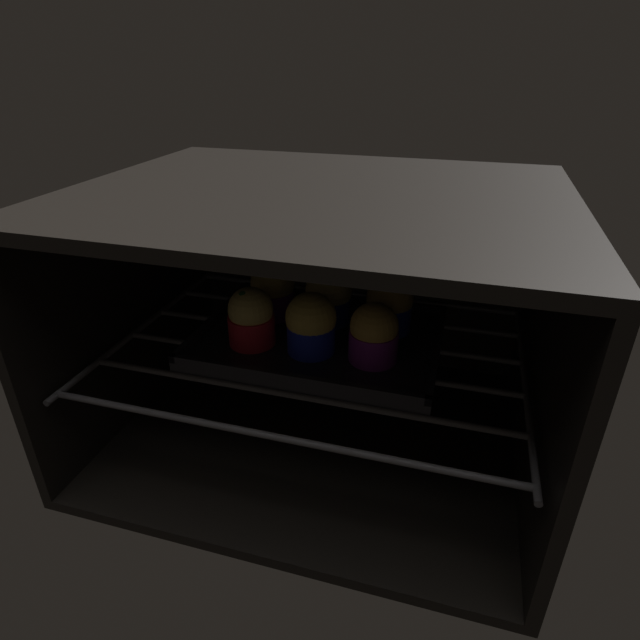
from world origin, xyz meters
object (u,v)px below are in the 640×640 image
at_px(muffin_row0_col2, 374,334).
at_px(muffin_row1_col1, 329,296).
at_px(baking_tray, 320,339).
at_px(muffin_row1_col0, 273,290).
at_px(muffin_row0_col0, 251,317).
at_px(muffin_row0_col1, 313,325).
at_px(muffin_row1_col2, 390,304).

height_order(muffin_row0_col2, muffin_row1_col1, muffin_row1_col1).
bearing_deg(muffin_row1_col1, baking_tray, -90.49).
bearing_deg(muffin_row1_col0, muffin_row0_col0, -88.76).
distance_m(muffin_row0_col2, muffin_row1_col1, 0.12).
distance_m(baking_tray, muffin_row0_col1, 0.06).
relative_size(muffin_row0_col1, muffin_row1_col1, 0.94).
xyz_separation_m(muffin_row0_col2, muffin_row1_col0, (-0.17, 0.08, 0.00)).
bearing_deg(muffin_row1_col2, muffin_row0_col0, -152.38).
xyz_separation_m(muffin_row0_col0, muffin_row0_col1, (0.09, 0.00, 0.00)).
xyz_separation_m(muffin_row0_col1, muffin_row0_col2, (0.08, 0.00, -0.00)).
relative_size(muffin_row0_col0, muffin_row0_col2, 1.02).
height_order(muffin_row0_col0, muffin_row1_col2, muffin_row1_col2).
height_order(baking_tray, muffin_row1_col1, muffin_row1_col1).
bearing_deg(muffin_row0_col1, baking_tray, 94.53).
bearing_deg(muffin_row0_col2, muffin_row0_col0, -178.65).
distance_m(baking_tray, muffin_row0_col2, 0.10).
bearing_deg(muffin_row0_col1, muffin_row1_col2, 45.74).
xyz_separation_m(muffin_row0_col0, muffin_row1_col1, (0.08, 0.09, 0.00)).
xyz_separation_m(muffin_row0_col2, muffin_row1_col2, (0.01, 0.08, 0.00)).
height_order(muffin_row0_col1, muffin_row0_col2, muffin_row0_col1).
bearing_deg(muffin_row0_col0, baking_tray, 28.24).
bearing_deg(muffin_row1_col2, muffin_row0_col2, -93.93).
relative_size(baking_tray, muffin_row0_col2, 4.20).
bearing_deg(muffin_row0_col0, muffin_row0_col1, 1.63).
relative_size(baking_tray, muffin_row1_col1, 3.76).
bearing_deg(muffin_row0_col0, muffin_row1_col2, 27.62).
height_order(muffin_row0_col0, muffin_row1_col0, muffin_row1_col0).
height_order(muffin_row0_col2, muffin_row1_col2, muffin_row1_col2).
height_order(muffin_row0_col1, muffin_row1_col1, muffin_row1_col1).
bearing_deg(muffin_row1_col1, muffin_row0_col0, -132.56).
relative_size(baking_tray, muffin_row1_col0, 3.88).
relative_size(muffin_row0_col1, muffin_row1_col2, 0.99).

